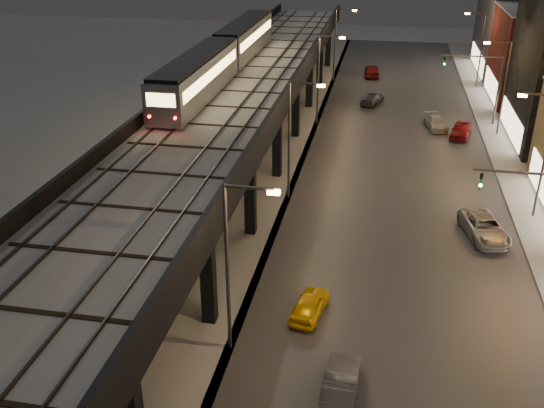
{
  "coord_description": "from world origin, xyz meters",
  "views": [
    {
      "loc": [
        5.82,
        -10.31,
        19.69
      ],
      "look_at": [
        0.2,
        19.51,
        5.0
      ],
      "focal_mm": 40.0,
      "sensor_mm": 36.0,
      "label": 1
    }
  ],
  "objects_px": {
    "car_near_white": "(340,385)",
    "car_onc_red": "(461,130)",
    "car_far_white": "(372,71)",
    "subway_train": "(224,54)",
    "car_onc_dark": "(484,228)",
    "car_mid_dark": "(372,99)",
    "car_taxi": "(310,305)",
    "car_onc_white": "(436,123)"
  },
  "relations": [
    {
      "from": "car_mid_dark",
      "to": "car_onc_dark",
      "type": "bearing_deg",
      "value": 122.29
    },
    {
      "from": "car_near_white",
      "to": "car_onc_red",
      "type": "distance_m",
      "value": 37.85
    },
    {
      "from": "subway_train",
      "to": "car_near_white",
      "type": "xyz_separation_m",
      "value": [
        13.48,
        -31.75,
        -7.52
      ]
    },
    {
      "from": "car_taxi",
      "to": "car_onc_white",
      "type": "distance_m",
      "value": 34.29
    },
    {
      "from": "subway_train",
      "to": "car_far_white",
      "type": "bearing_deg",
      "value": 65.59
    },
    {
      "from": "car_near_white",
      "to": "car_far_white",
      "type": "distance_m",
      "value": 59.4
    },
    {
      "from": "car_onc_dark",
      "to": "car_onc_red",
      "type": "relative_size",
      "value": 1.19
    },
    {
      "from": "car_onc_dark",
      "to": "car_mid_dark",
      "type": "bearing_deg",
      "value": 93.47
    },
    {
      "from": "car_taxi",
      "to": "car_onc_dark",
      "type": "relative_size",
      "value": 0.73
    },
    {
      "from": "car_onc_red",
      "to": "car_mid_dark",
      "type": "bearing_deg",
      "value": 144.94
    },
    {
      "from": "car_taxi",
      "to": "car_far_white",
      "type": "distance_m",
      "value": 53.54
    },
    {
      "from": "car_taxi",
      "to": "car_onc_white",
      "type": "relative_size",
      "value": 0.88
    },
    {
      "from": "car_onc_white",
      "to": "car_onc_red",
      "type": "relative_size",
      "value": 0.98
    },
    {
      "from": "car_onc_white",
      "to": "car_mid_dark",
      "type": "bearing_deg",
      "value": 119.08
    },
    {
      "from": "car_near_white",
      "to": "car_onc_red",
      "type": "relative_size",
      "value": 0.99
    },
    {
      "from": "car_onc_red",
      "to": "subway_train",
      "type": "bearing_deg",
      "value": -154.03
    },
    {
      "from": "car_taxi",
      "to": "car_near_white",
      "type": "height_order",
      "value": "car_near_white"
    },
    {
      "from": "car_mid_dark",
      "to": "car_far_white",
      "type": "height_order",
      "value": "car_far_white"
    },
    {
      "from": "subway_train",
      "to": "car_taxi",
      "type": "height_order",
      "value": "subway_train"
    },
    {
      "from": "subway_train",
      "to": "car_onc_dark",
      "type": "distance_m",
      "value": 27.46
    },
    {
      "from": "car_taxi",
      "to": "car_mid_dark",
      "type": "relative_size",
      "value": 0.86
    },
    {
      "from": "subway_train",
      "to": "car_near_white",
      "type": "distance_m",
      "value": 35.3
    },
    {
      "from": "car_mid_dark",
      "to": "car_far_white",
      "type": "distance_m",
      "value": 12.8
    },
    {
      "from": "subway_train",
      "to": "car_near_white",
      "type": "height_order",
      "value": "subway_train"
    },
    {
      "from": "car_onc_red",
      "to": "car_far_white",
      "type": "bearing_deg",
      "value": 125.33
    },
    {
      "from": "car_far_white",
      "to": "car_near_white",
      "type": "bearing_deg",
      "value": 87.9
    },
    {
      "from": "car_far_white",
      "to": "car_onc_dark",
      "type": "height_order",
      "value": "car_far_white"
    },
    {
      "from": "subway_train",
      "to": "car_taxi",
      "type": "distance_m",
      "value": 29.26
    },
    {
      "from": "car_taxi",
      "to": "car_onc_red",
      "type": "distance_m",
      "value": 32.79
    },
    {
      "from": "subway_train",
      "to": "car_onc_dark",
      "type": "relative_size",
      "value": 6.37
    },
    {
      "from": "car_far_white",
      "to": "car_onc_dark",
      "type": "xyz_separation_m",
      "value": [
        9.07,
        -42.83,
        -0.07
      ]
    },
    {
      "from": "car_near_white",
      "to": "car_onc_red",
      "type": "xyz_separation_m",
      "value": [
        8.43,
        36.9,
        0.03
      ]
    },
    {
      "from": "car_near_white",
      "to": "car_far_white",
      "type": "height_order",
      "value": "car_far_white"
    },
    {
      "from": "car_mid_dark",
      "to": "subway_train",
      "type": "bearing_deg",
      "value": 65.06
    },
    {
      "from": "car_onc_dark",
      "to": "car_onc_white",
      "type": "height_order",
      "value": "car_onc_dark"
    },
    {
      "from": "car_far_white",
      "to": "car_onc_white",
      "type": "height_order",
      "value": "car_far_white"
    },
    {
      "from": "car_far_white",
      "to": "car_onc_white",
      "type": "relative_size",
      "value": 1.08
    },
    {
      "from": "car_near_white",
      "to": "car_far_white",
      "type": "bearing_deg",
      "value": -86.62
    },
    {
      "from": "car_far_white",
      "to": "car_onc_white",
      "type": "xyz_separation_m",
      "value": [
        7.15,
        -20.27,
        -0.16
      ]
    },
    {
      "from": "car_near_white",
      "to": "car_onc_dark",
      "type": "relative_size",
      "value": 0.83
    },
    {
      "from": "car_onc_red",
      "to": "car_onc_white",
      "type": "bearing_deg",
      "value": 147.65
    },
    {
      "from": "subway_train",
      "to": "car_mid_dark",
      "type": "relative_size",
      "value": 7.57
    }
  ]
}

